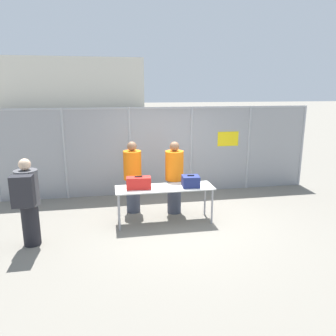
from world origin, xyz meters
TOP-DOWN VIEW (x-y plane):
  - ground_plane at (0.00, 0.00)m, footprint 120.00×120.00m
  - fence_section at (0.01, 2.09)m, footprint 8.39×0.07m
  - inspection_table at (-0.26, 0.04)m, footprint 2.06×0.64m
  - suitcase_red at (-0.81, 0.04)m, footprint 0.52×0.26m
  - suitcase_navy at (0.29, -0.01)m, footprint 0.38×0.35m
  - traveler_hooded at (-2.84, -0.59)m, footprint 0.40×0.62m
  - security_worker_near at (0.05, 0.57)m, footprint 0.41×0.41m
  - security_worker_far at (-0.87, 0.80)m, footprint 0.41×0.41m
  - utility_trailer at (2.08, 4.78)m, footprint 4.02×2.29m
  - distant_hangar at (-5.48, 41.89)m, footprint 17.80×11.03m

SIDE VIEW (x-z plane):
  - ground_plane at x=0.00m, z-range 0.00..0.00m
  - utility_trailer at x=2.08m, z-range 0.07..0.74m
  - inspection_table at x=-0.26m, z-range 0.33..1.12m
  - security_worker_far at x=-0.87m, z-range 0.03..1.68m
  - security_worker_near at x=0.05m, z-range 0.03..1.69m
  - traveler_hooded at x=-2.84m, z-range 0.08..1.70m
  - suitcase_navy at x=0.29m, z-range 0.78..1.03m
  - suitcase_red at x=-0.81m, z-range 0.78..1.05m
  - fence_section at x=0.01m, z-range 0.05..2.39m
  - distant_hangar at x=-5.48m, z-range 0.00..6.57m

